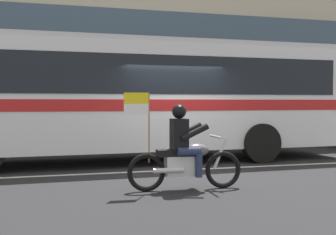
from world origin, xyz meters
name	(u,v)px	position (x,y,z in m)	size (l,w,h in m)	color
ground_plane	(175,166)	(0.00, 0.00, 0.00)	(60.00, 60.00, 0.00)	black
sidewalk_curb	(134,145)	(0.00, 5.10, 0.07)	(28.00, 3.80, 0.15)	gray
lane_center_stripe	(183,170)	(0.00, -0.60, 0.00)	(26.60, 0.14, 0.01)	silver
transit_bus	(132,92)	(-0.85, 1.19, 1.88)	(11.81, 2.87, 3.22)	silver
motorcycle_with_rider	(184,154)	(-0.71, -2.88, 0.67)	(2.19, 0.64, 1.78)	black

